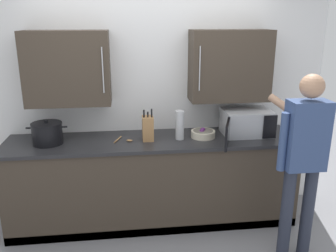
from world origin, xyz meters
TOP-DOWN VIEW (x-y plane):
  - back_wall_tiled at (-0.00, 1.05)m, footprint 3.87×0.44m
  - counter_unit at (0.00, 0.72)m, footprint 3.00×0.68m
  - microwave_oven at (0.97, 0.76)m, footprint 0.63×0.72m
  - stock_pot at (-1.04, 0.72)m, footprint 0.39×0.30m
  - knife_block at (-0.05, 0.71)m, footprint 0.11×0.15m
  - thermos_flask at (0.27, 0.69)m, footprint 0.09×0.09m
  - wooden_spoon at (-0.29, 0.70)m, footprint 0.20×0.19m
  - fruit_bowl at (0.52, 0.72)m, footprint 0.25×0.25m
  - person_figure at (1.23, -0.03)m, footprint 0.44×0.58m

SIDE VIEW (x-z plane):
  - counter_unit at x=0.00m, z-range 0.00..0.93m
  - wooden_spoon at x=-0.29m, z-range 0.93..0.95m
  - fruit_bowl at x=0.52m, z-range 0.93..1.02m
  - person_figure at x=1.23m, z-range 0.17..1.86m
  - stock_pot at x=-1.04m, z-range 0.92..1.16m
  - knife_block at x=-0.05m, z-range 0.89..1.22m
  - microwave_oven at x=0.97m, z-range 0.93..1.19m
  - thermos_flask at x=0.27m, z-range 0.93..1.23m
  - back_wall_tiled at x=0.00m, z-range 0.06..2.89m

